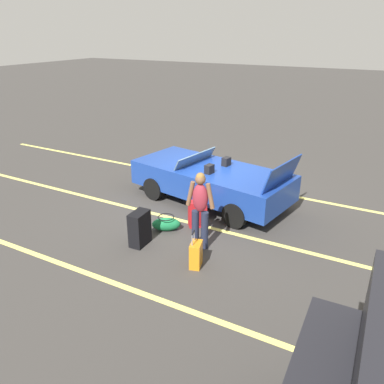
{
  "coord_description": "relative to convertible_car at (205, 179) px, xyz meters",
  "views": [
    {
      "loc": [
        -3.99,
        8.4,
        4.21
      ],
      "look_at": [
        -0.11,
        1.24,
        0.75
      ],
      "focal_mm": 36.07,
      "sensor_mm": 36.0,
      "label": 1
    }
  ],
  "objects": [
    {
      "name": "ground_plane",
      "position": [
        -0.2,
        0.04,
        -0.59
      ],
      "size": [
        80.0,
        80.0,
        0.0
      ],
      "primitive_type": "plane",
      "color": "#383533"
    },
    {
      "name": "convertible_car",
      "position": [
        0.0,
        0.0,
        0.0
      ],
      "size": [
        4.38,
        2.46,
        1.53
      ],
      "rotation": [
        0.0,
        0.0,
        -0.18
      ],
      "color": "navy",
      "rests_on": "ground_plane"
    },
    {
      "name": "duffel_bag",
      "position": [
        -0.01,
        1.94,
        -0.43
      ],
      "size": [
        0.7,
        0.58,
        0.34
      ],
      "rotation": [
        0.0,
        0.0,
        0.53
      ],
      "color": "#19723F",
      "rests_on": "ground_plane"
    },
    {
      "name": "suitcase_large_black",
      "position": [
        0.16,
        2.72,
        -0.22
      ],
      "size": [
        0.32,
        0.49,
        0.74
      ],
      "rotation": [
        0.0,
        0.0,
        0.04
      ],
      "color": "black",
      "rests_on": "ground_plane"
    },
    {
      "name": "suitcase_medium_bright",
      "position": [
        -0.53,
        1.42,
        -0.28
      ],
      "size": [
        0.46,
        0.44,
        0.62
      ],
      "rotation": [
        0.0,
        0.0,
        2.25
      ],
      "color": "red",
      "rests_on": "ground_plane"
    },
    {
      "name": "lot_line_mid",
      "position": [
        -0.2,
        1.37,
        -0.59
      ],
      "size": [
        18.0,
        0.12,
        0.01
      ],
      "primitive_type": "cube",
      "color": "#EAE066",
      "rests_on": "ground_plane"
    },
    {
      "name": "suitcase_small_carryon",
      "position": [
        -1.26,
        2.89,
        -0.34
      ],
      "size": [
        0.29,
        0.38,
        0.73
      ],
      "rotation": [
        0.0,
        0.0,
        3.42
      ],
      "color": "orange",
      "rests_on": "ground_plane"
    },
    {
      "name": "traveler_person",
      "position": [
        -1.01,
        2.23,
        0.34
      ],
      "size": [
        0.61,
        0.27,
        1.65
      ],
      "rotation": [
        0.0,
        0.0,
        -1.41
      ],
      "color": "#1E2338",
      "rests_on": "ground_plane"
    },
    {
      "name": "lot_line_far",
      "position": [
        -0.2,
        4.07,
        -0.59
      ],
      "size": [
        18.0,
        0.12,
        0.01
      ],
      "primitive_type": "cube",
      "color": "#EAE066",
      "rests_on": "ground_plane"
    },
    {
      "name": "lot_line_near",
      "position": [
        -0.2,
        -1.33,
        -0.59
      ],
      "size": [
        18.0,
        0.12,
        0.01
      ],
      "primitive_type": "cube",
      "color": "#EAE066",
      "rests_on": "ground_plane"
    }
  ]
}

